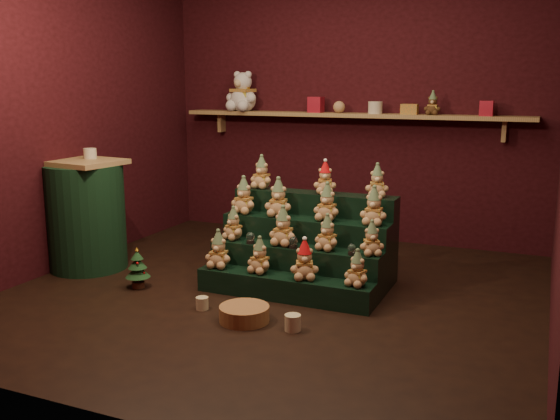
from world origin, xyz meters
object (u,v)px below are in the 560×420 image
at_px(side_table, 86,215).
at_px(riser_tier_front, 284,287).
at_px(mini_christmas_tree, 138,268).
at_px(mug_right, 293,323).
at_px(snow_globe_c, 352,249).
at_px(mug_left, 202,303).
at_px(brown_bear, 433,103).
at_px(white_bear, 243,86).
at_px(snow_globe_a, 250,238).
at_px(snow_globe_b, 293,242).
at_px(wicker_basket, 244,314).

bearing_deg(side_table, riser_tier_front, 5.28).
distance_m(mini_christmas_tree, mug_right, 1.52).
distance_m(snow_globe_c, mug_left, 1.18).
xyz_separation_m(riser_tier_front, brown_bear, (0.72, 1.92, 1.34)).
height_order(white_bear, brown_bear, white_bear).
bearing_deg(snow_globe_a, mug_right, -47.14).
relative_size(snow_globe_c, mug_right, 0.77).
bearing_deg(snow_globe_a, mug_left, -98.97).
xyz_separation_m(snow_globe_b, wicker_basket, (-0.08, -0.69, -0.35)).
relative_size(riser_tier_front, mini_christmas_tree, 4.13).
bearing_deg(side_table, mini_christmas_tree, -14.16).
bearing_deg(side_table, mug_right, -8.39).
height_order(mini_christmas_tree, wicker_basket, mini_christmas_tree).
relative_size(riser_tier_front, snow_globe_c, 16.63).
xyz_separation_m(riser_tier_front, snow_globe_b, (0.01, 0.16, 0.32)).
xyz_separation_m(mini_christmas_tree, mug_right, (1.48, -0.32, -0.11)).
distance_m(wicker_basket, white_bear, 3.14).
relative_size(mini_christmas_tree, white_bear, 0.64).
height_order(side_table, white_bear, white_bear).
xyz_separation_m(riser_tier_front, white_bear, (-1.30, 1.92, 1.50)).
xyz_separation_m(mug_right, white_bear, (-1.60, 2.47, 1.53)).
relative_size(snow_globe_a, mug_left, 1.01).
xyz_separation_m(riser_tier_front, snow_globe_a, (-0.36, 0.16, 0.32)).
distance_m(wicker_basket, brown_bear, 2.92).
bearing_deg(mug_left, mug_right, -7.72).
height_order(snow_globe_a, snow_globe_b, snow_globe_b).
relative_size(white_bear, brown_bear, 2.42).
xyz_separation_m(snow_globe_c, side_table, (-2.40, -0.11, 0.08)).
bearing_deg(mini_christmas_tree, riser_tier_front, 11.01).
relative_size(riser_tier_front, brown_bear, 6.38).
xyz_separation_m(snow_globe_a, snow_globe_c, (0.84, 0.00, -0.00)).
distance_m(snow_globe_c, brown_bear, 2.05).
distance_m(snow_globe_c, mini_christmas_tree, 1.73).
xyz_separation_m(side_table, white_bear, (0.62, 1.86, 1.11)).
distance_m(riser_tier_front, mini_christmas_tree, 1.21).
bearing_deg(mini_christmas_tree, wicker_basket, -15.29).
distance_m(snow_globe_a, mug_left, 0.72).
bearing_deg(mug_left, mini_christmas_tree, 163.12).
height_order(snow_globe_a, mug_right, snow_globe_a).
bearing_deg(riser_tier_front, mug_left, -135.53).
bearing_deg(wicker_basket, mug_right, -2.88).
bearing_deg(mug_right, mug_left, 172.28).
bearing_deg(snow_globe_b, mini_christmas_tree, -161.88).
height_order(side_table, brown_bear, brown_bear).
bearing_deg(white_bear, side_table, -97.57).
height_order(snow_globe_b, wicker_basket, snow_globe_b).
relative_size(mug_right, brown_bear, 0.50).
height_order(riser_tier_front, mini_christmas_tree, mini_christmas_tree).
relative_size(mini_christmas_tree, brown_bear, 1.54).
bearing_deg(mug_right, mini_christmas_tree, 167.73).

